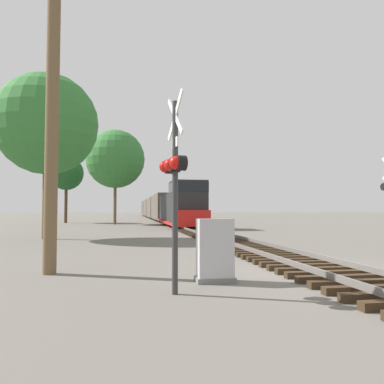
% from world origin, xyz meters
% --- Properties ---
extents(ground_plane, '(400.00, 400.00, 0.00)m').
position_xyz_m(ground_plane, '(0.00, 0.00, 0.00)').
color(ground_plane, '#666059').
extents(rail_track_bed, '(2.60, 160.00, 0.31)m').
position_xyz_m(rail_track_bed, '(0.00, -0.00, 0.14)').
color(rail_track_bed, '#382819').
rests_on(rail_track_bed, ground).
extents(freight_train, '(2.99, 78.50, 4.16)m').
position_xyz_m(freight_train, '(0.00, 59.16, 1.98)').
color(freight_train, '#232326').
rests_on(freight_train, ground).
extents(crossing_signal_near, '(0.49, 1.01, 4.08)m').
position_xyz_m(crossing_signal_near, '(-4.22, -2.12, 2.44)').
color(crossing_signal_near, '#333333').
rests_on(crossing_signal_near, ground).
extents(relay_cabinet, '(0.91, 0.53, 1.48)m').
position_xyz_m(relay_cabinet, '(-3.10, -1.01, 0.73)').
color(relay_cabinet, slate).
rests_on(relay_cabinet, ground).
extents(utility_pole, '(1.80, 0.35, 9.33)m').
position_xyz_m(utility_pole, '(-7.15, 0.78, 4.76)').
color(utility_pole, brown).
rests_on(utility_pole, ground).
extents(tree_far_right, '(5.90, 5.90, 9.63)m').
position_xyz_m(tree_far_right, '(-9.84, 13.08, 6.67)').
color(tree_far_right, brown).
rests_on(tree_far_right, ground).
extents(tree_mid_background, '(6.75, 6.75, 10.93)m').
position_xyz_m(tree_mid_background, '(-6.60, 34.26, 7.54)').
color(tree_mid_background, brown).
rests_on(tree_mid_background, ground).
extents(tree_deep_background, '(4.33, 4.33, 8.53)m').
position_xyz_m(tree_deep_background, '(-12.95, 40.22, 6.33)').
color(tree_deep_background, '#473521').
rests_on(tree_deep_background, ground).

